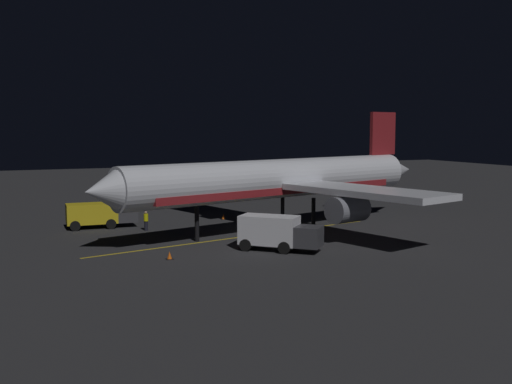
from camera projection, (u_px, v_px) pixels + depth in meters
The scene contains 9 objects.
ground_plane at pixel (277, 231), 54.22m from camera, with size 180.00×180.00×0.20m, color #2A2A2D.
apron_guide_stripe at pixel (243, 237), 50.91m from camera, with size 0.24×28.12×0.01m, color gold.
airliner at pixel (282, 181), 54.12m from camera, with size 31.91×36.36×10.65m.
baggage_truck at pixel (99, 215), 55.33m from camera, with size 2.47×6.32×2.26m.
catering_truck at pixel (277, 233), 45.10m from camera, with size 5.69×5.81×2.58m.
ground_crew_worker at pixel (146, 221), 53.88m from camera, with size 0.40×0.40×1.74m.
traffic_cone_near_left at pixel (224, 217), 60.50m from camera, with size 0.50×0.50×0.55m.
traffic_cone_near_right at pixel (170, 256), 42.22m from camera, with size 0.50×0.50×0.55m.
traffic_cone_under_wing at pixel (251, 243), 47.01m from camera, with size 0.50×0.50×0.55m.
Camera 1 is at (-48.43, 22.92, 9.12)m, focal length 42.73 mm.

